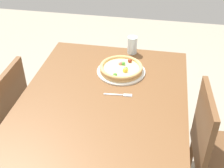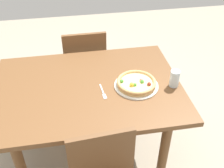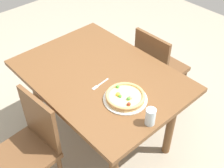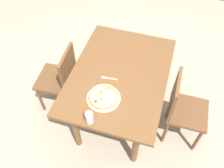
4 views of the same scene
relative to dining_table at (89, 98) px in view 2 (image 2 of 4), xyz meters
The scene contains 7 objects.
ground_plane 0.66m from the dining_table, ahead, with size 6.00×6.00×0.00m, color #9E937F.
dining_table is the anchor object (origin of this frame).
chair_near 0.71m from the dining_table, 92.43° to the right, with size 0.40×0.40×0.88m.
plate 0.36m from the dining_table, behind, with size 0.31×0.31×0.01m, color silver.
pizza 0.37m from the dining_table, behind, with size 0.28×0.28×0.05m.
fork 0.17m from the dining_table, 136.65° to the left, with size 0.03×0.17×0.00m.
drinking_glass 0.63m from the dining_table, behind, with size 0.07×0.07×0.12m, color silver.
Camera 2 is at (0.09, 1.54, 1.97)m, focal length 44.31 mm.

